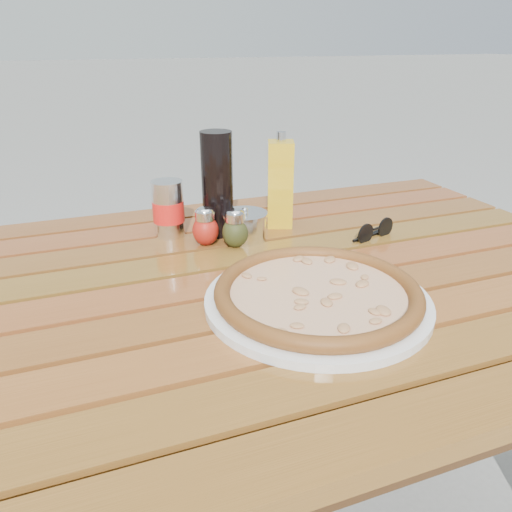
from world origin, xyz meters
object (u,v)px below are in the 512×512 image
object	(u,v)px
table	(260,312)
dark_bottle	(217,184)
plate	(317,301)
pizza	(318,292)
oregano_shaker	(235,229)
soda_can	(168,209)
pepper_shaker	(205,227)
parmesan_tin	(245,226)
olive_oil_cruet	(280,184)
sunglasses	(375,231)

from	to	relation	value
table	dark_bottle	xyz separation A→B (m)	(-0.01, 0.23, 0.19)
table	plate	size ratio (longest dim) A/B	3.89
table	dark_bottle	world-z (taller)	dark_bottle
pizza	oregano_shaker	size ratio (longest dim) A/B	4.22
table	soda_can	size ratio (longest dim) A/B	11.67
pepper_shaker	dark_bottle	xyz separation A→B (m)	(0.04, 0.05, 0.07)
pepper_shaker	parmesan_tin	distance (m)	0.09
oregano_shaker	parmesan_tin	size ratio (longest dim) A/B	0.72
pizza	olive_oil_cruet	world-z (taller)	olive_oil_cruet
oregano_shaker	olive_oil_cruet	xyz separation A→B (m)	(0.13, 0.08, 0.06)
pepper_shaker	soda_can	size ratio (longest dim) A/B	0.68
olive_oil_cruet	sunglasses	distance (m)	0.23
pepper_shaker	olive_oil_cruet	distance (m)	0.20
pepper_shaker	sunglasses	size ratio (longest dim) A/B	0.75
pepper_shaker	olive_oil_cruet	xyz separation A→B (m)	(0.19, 0.05, 0.06)
sunglasses	pizza	bearing A→B (deg)	-155.69
parmesan_tin	soda_can	bearing A→B (deg)	151.24
pizza	olive_oil_cruet	size ratio (longest dim) A/B	1.65
table	pizza	xyz separation A→B (m)	(0.05, -0.13, 0.10)
pizza	pepper_shaker	xyz separation A→B (m)	(-0.10, 0.31, 0.02)
table	pepper_shaker	bearing A→B (deg)	106.04
parmesan_tin	sunglasses	bearing A→B (deg)	-19.48
dark_bottle	parmesan_tin	world-z (taller)	dark_bottle
plate	sunglasses	xyz separation A→B (m)	(0.25, 0.22, 0.01)
dark_bottle	pizza	bearing A→B (deg)	-81.19
table	sunglasses	size ratio (longest dim) A/B	12.84
soda_can	pizza	bearing A→B (deg)	-67.85
oregano_shaker	sunglasses	size ratio (longest dim) A/B	0.75
plate	pepper_shaker	world-z (taller)	pepper_shaker
olive_oil_cruet	parmesan_tin	distance (m)	0.13
pizza	parmesan_tin	xyz separation A→B (m)	(-0.01, 0.31, 0.01)
olive_oil_cruet	sunglasses	size ratio (longest dim) A/B	1.93
pepper_shaker	parmesan_tin	world-z (taller)	pepper_shaker
plate	table	bearing A→B (deg)	109.73
pepper_shaker	soda_can	bearing A→B (deg)	127.42
pepper_shaker	olive_oil_cruet	bearing A→B (deg)	15.45
pizza	parmesan_tin	bearing A→B (deg)	92.52
table	pepper_shaker	distance (m)	0.22
pizza	parmesan_tin	size ratio (longest dim) A/B	3.03
plate	pepper_shaker	size ratio (longest dim) A/B	4.39
olive_oil_cruet	parmesan_tin	size ratio (longest dim) A/B	1.84
table	oregano_shaker	bearing A→B (deg)	88.86
dark_bottle	parmesan_tin	distance (m)	0.10
plate	olive_oil_cruet	distance (m)	0.38
soda_can	oregano_shaker	bearing A→B (deg)	-43.89
oregano_shaker	pizza	bearing A→B (deg)	-80.92
olive_oil_cruet	oregano_shaker	bearing A→B (deg)	-147.96
pizza	oregano_shaker	world-z (taller)	oregano_shaker
table	olive_oil_cruet	world-z (taller)	olive_oil_cruet
oregano_shaker	plate	bearing A→B (deg)	-80.92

